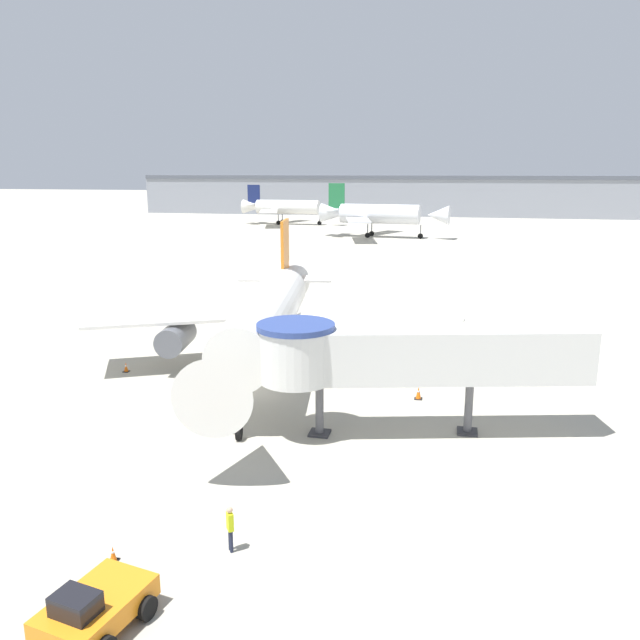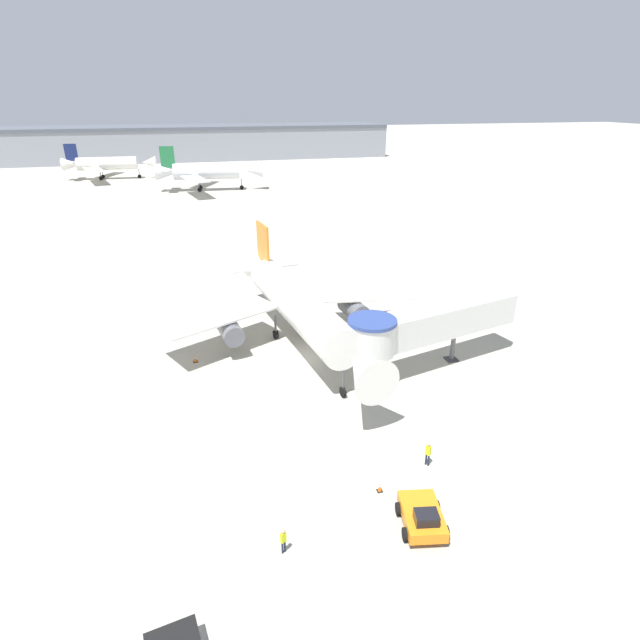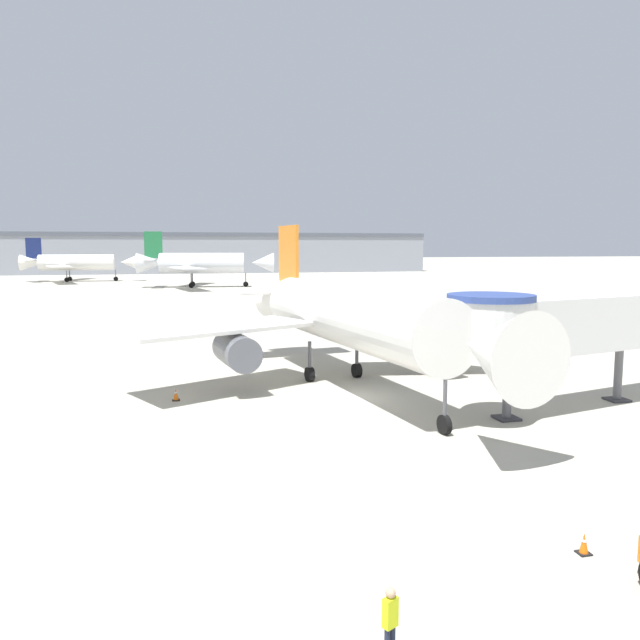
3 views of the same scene
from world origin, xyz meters
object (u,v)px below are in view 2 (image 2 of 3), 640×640
object	(u,v)px
traffic_cone_apron_front	(380,488)
background_jet_navy_tail	(105,164)
main_airplane	(296,305)
pushback_tug_orange	(422,517)
traffic_cone_starboard_wing	(403,339)
ground_crew_wing_walker	(283,540)
background_jet_green_tail	(205,171)
ground_crew_marshaller	(428,452)
traffic_cone_port_wing	(195,359)
jet_bridge	(423,325)

from	to	relation	value
traffic_cone_apron_front	background_jet_navy_tail	xyz separation A→B (m)	(-32.59, 144.03, 4.25)
main_airplane	pushback_tug_orange	xyz separation A→B (m)	(1.94, -24.95, -3.44)
traffic_cone_starboard_wing	ground_crew_wing_walker	xyz separation A→B (m)	(-16.66, -22.19, 0.55)
pushback_tug_orange	background_jet_green_tail	world-z (taller)	background_jet_green_tail
main_airplane	background_jet_navy_tail	bearing A→B (deg)	96.19
traffic_cone_starboard_wing	background_jet_green_tail	world-z (taller)	background_jet_green_tail
traffic_cone_starboard_wing	ground_crew_marshaller	distance (m)	18.64
background_jet_navy_tail	traffic_cone_port_wing	bearing A→B (deg)	-167.13
main_airplane	ground_crew_marshaller	distance (m)	20.90
traffic_cone_starboard_wing	traffic_cone_apron_front	bearing A→B (deg)	-117.29
pushback_tug_orange	traffic_cone_port_wing	world-z (taller)	pushback_tug_orange
jet_bridge	pushback_tug_orange	bearing A→B (deg)	-128.21
main_airplane	pushback_tug_orange	distance (m)	25.26
jet_bridge	background_jet_green_tail	xyz separation A→B (m)	(-13.78, 102.37, 0.45)
traffic_cone_port_wing	main_airplane	bearing A→B (deg)	7.75
main_airplane	ground_crew_marshaller	bearing A→B (deg)	-85.57
pushback_tug_orange	traffic_cone_starboard_wing	xyz separation A→B (m)	(8.58, 22.47, -0.39)
traffic_cone_starboard_wing	traffic_cone_apron_front	size ratio (longest dim) A/B	1.34
jet_bridge	ground_crew_marshaller	xyz separation A→B (m)	(-5.08, -12.11, -3.46)
ground_crew_wing_walker	pushback_tug_orange	bearing A→B (deg)	150.37
main_airplane	ground_crew_wing_walker	xyz separation A→B (m)	(-6.14, -24.66, -3.27)
main_airplane	ground_crew_wing_walker	distance (m)	25.63
pushback_tug_orange	ground_crew_marshaller	xyz separation A→B (m)	(2.67, 4.80, 0.27)
main_airplane	traffic_cone_port_wing	xyz separation A→B (m)	(-10.11, -1.38, -3.88)
traffic_cone_starboard_wing	ground_crew_marshaller	size ratio (longest dim) A/B	0.44
traffic_cone_starboard_wing	ground_crew_marshaller	world-z (taller)	ground_crew_marshaller
traffic_cone_starboard_wing	background_jet_navy_tail	bearing A→B (deg)	108.79
ground_crew_marshaller	traffic_cone_starboard_wing	bearing A→B (deg)	125.68
traffic_cone_apron_front	background_jet_green_tail	distance (m)	116.18
main_airplane	ground_crew_marshaller	xyz separation A→B (m)	(4.61, -20.14, -3.16)
background_jet_green_tail	ground_crew_wing_walker	bearing A→B (deg)	-175.05
main_airplane	background_jet_navy_tail	xyz separation A→B (m)	(-31.97, 122.38, 0.32)
pushback_tug_orange	traffic_cone_starboard_wing	world-z (taller)	pushback_tug_orange
traffic_cone_apron_front	ground_crew_marshaller	world-z (taller)	ground_crew_marshaller
jet_bridge	ground_crew_marshaller	world-z (taller)	jet_bridge
background_jet_navy_tail	ground_crew_wing_walker	bearing A→B (deg)	-167.19
pushback_tug_orange	background_jet_navy_tail	bearing A→B (deg)	114.19
traffic_cone_starboard_wing	background_jet_navy_tail	distance (m)	131.95
background_jet_green_tail	pushback_tug_orange	bearing A→B (deg)	-171.17
traffic_cone_starboard_wing	ground_crew_wing_walker	size ratio (longest dim) A/B	0.49
jet_bridge	traffic_cone_apron_front	distance (m)	16.90
background_jet_navy_tail	background_jet_green_tail	bearing A→B (deg)	-132.31
main_airplane	background_jet_green_tail	xyz separation A→B (m)	(-4.09, 94.34, 0.75)
main_airplane	jet_bridge	distance (m)	12.59
traffic_cone_apron_front	traffic_cone_port_wing	distance (m)	22.94
ground_crew_marshaller	background_jet_green_tail	xyz separation A→B (m)	(-8.70, 114.49, 3.91)
main_airplane	jet_bridge	world-z (taller)	main_airplane
traffic_cone_starboard_wing	traffic_cone_port_wing	distance (m)	20.65
traffic_cone_port_wing	background_jet_green_tail	bearing A→B (deg)	86.40
ground_crew_marshaller	background_jet_navy_tail	xyz separation A→B (m)	(-36.58, 142.53, 3.49)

